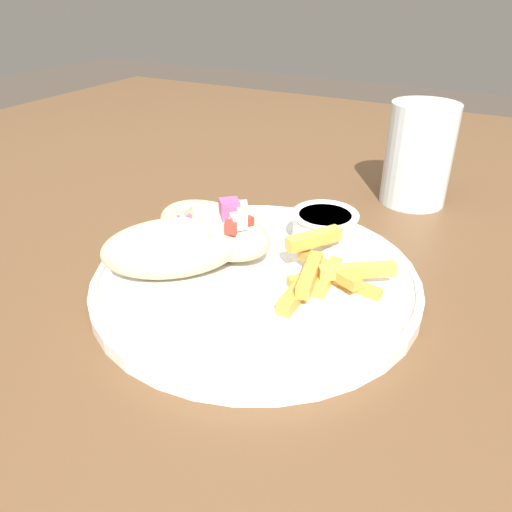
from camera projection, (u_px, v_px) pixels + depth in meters
name	position (u px, v px, depth m)	size (l,w,h in m)	color
table	(235.00, 312.00, 0.54)	(1.60, 1.60, 0.75)	brown
plate	(256.00, 278.00, 0.47)	(0.31, 0.31, 0.02)	white
pita_sandwich_near	(173.00, 248.00, 0.46)	(0.14, 0.14, 0.06)	beige
pita_sandwich_far	(213.00, 229.00, 0.50)	(0.14, 0.09, 0.06)	beige
fries_pile	(324.00, 272.00, 0.45)	(0.10, 0.11, 0.04)	gold
sauce_ramekin	(324.00, 226.00, 0.51)	(0.07, 0.07, 0.04)	white
water_glass	(418.00, 159.00, 0.63)	(0.08, 0.08, 0.13)	silver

